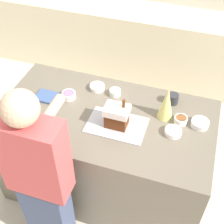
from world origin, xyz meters
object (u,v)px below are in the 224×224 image
Objects in this scene: gingerbread_house at (117,116)px; cookbook at (47,97)px; person at (41,181)px; candy_bowl_front_corner at (173,132)px; candy_bowl_near_tray_right at (181,120)px; mug at (173,99)px; candy_bowl_far_right at (115,92)px; candy_bowl_beside_tree at (69,95)px; baking_tray at (117,125)px; decorative_tree at (167,103)px; candy_bowl_near_tray_left at (200,123)px; candy_bowl_far_left at (97,87)px.

gingerbread_house reaches higher than cookbook.
person is (-0.36, -0.60, -0.19)m from gingerbread_house.
candy_bowl_front_corner is 1.03m from person.
mug is (-0.10, 0.21, 0.01)m from candy_bowl_near_tray_right.
candy_bowl_far_right is at bearing 21.98° from cookbook.
candy_bowl_far_right reaches higher than cookbook.
candy_bowl_beside_tree is 0.95m from candy_bowl_near_tray_right.
person is (-0.83, -0.78, -0.11)m from candy_bowl_near_tray_right.
gingerbread_house is 0.44m from candy_bowl_front_corner.
gingerbread_house is 0.69m from cookbook.
mug reaches higher than baking_tray.
candy_bowl_near_tray_left is at bearing -3.39° from decorative_tree.
gingerbread_house is at bearing -158.04° from candy_bowl_near_tray_right.
baking_tray is 3.95× the size of candy_bowl_beside_tree.
candy_bowl_beside_tree reaches higher than candy_bowl_far_left.
candy_bowl_near_tray_left is (0.61, 0.20, -0.08)m from gingerbread_house.
mug reaches higher than candy_bowl_far_left.
decorative_tree is 0.18m from candy_bowl_near_tray_right.
cookbook is 1.07m from mug.
candy_bowl_far_right is 0.84× the size of candy_bowl_beside_tree.
decorative_tree reaches higher than candy_bowl_far_left.
person reaches higher than candy_bowl_far_right.
decorative_tree is 1.55× the size of cookbook.
candy_bowl_near_tray_left is 0.15m from candy_bowl_near_tray_right.
person is (-0.36, -0.60, -0.09)m from baking_tray.
candy_bowl_near_tray_left is at bearing -10.57° from candy_bowl_far_left.
candy_bowl_far_left is at bearing 128.84° from gingerbread_house.
candy_bowl_far_right reaches higher than baking_tray.
candy_bowl_far_left is at bearing 166.34° from decorative_tree.
decorative_tree is at bearing -13.66° from candy_bowl_far_left.
gingerbread_house is (0.00, 0.00, 0.10)m from baking_tray.
candy_bowl_far_left is 0.78m from candy_bowl_near_tray_right.
cookbook is at bearing -165.20° from mug.
decorative_tree reaches higher than candy_bowl_near_tray_right.
candy_bowl_beside_tree is at bearing -179.85° from candy_bowl_near_tray_right.
candy_bowl_near_tray_right is 0.06× the size of person.
candy_bowl_far_right is 0.53× the size of cookbook.
candy_bowl_near_tray_right reaches higher than baking_tray.
cookbook is at bearing 169.29° from baking_tray.
candy_bowl_near_tray_left is at bearing -11.11° from candy_bowl_far_right.
candy_bowl_far_right is at bearing 110.31° from baking_tray.
decorative_tree is 0.49m from candy_bowl_far_right.
decorative_tree is 0.21m from mug.
gingerbread_house is at bearing -173.57° from candy_bowl_front_corner.
candy_bowl_far_left is at bearing 86.13° from person.
candy_bowl_far_right is 1.12× the size of mug.
candy_bowl_near_tray_left is 1.10m from candy_bowl_beside_tree.
person is at bearing -140.83° from candy_bowl_near_tray_left.
candy_bowl_far_left is 1.33× the size of candy_bowl_far_right.
candy_bowl_beside_tree reaches higher than candy_bowl_near_tray_left.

